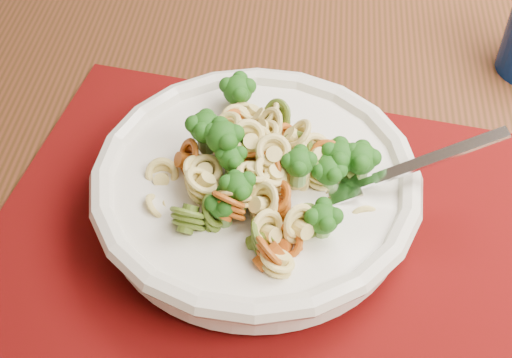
{
  "coord_description": "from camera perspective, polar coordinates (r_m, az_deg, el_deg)",
  "views": [
    {
      "loc": [
        -0.73,
        -0.21,
        1.2
      ],
      "look_at": [
        -0.73,
        0.19,
        0.76
      ],
      "focal_mm": 50.0,
      "sensor_mm": 36.0,
      "label": 1
    }
  ],
  "objects": [
    {
      "name": "pasta_bowl",
      "position": [
        0.59,
        0.0,
        -0.59
      ],
      "size": [
        0.28,
        0.28,
        0.05
      ],
      "color": "white",
      "rests_on": "placemat"
    },
    {
      "name": "pasta_broccoli_heap",
      "position": [
        0.58,
        0.0,
        0.4
      ],
      "size": [
        0.23,
        0.23,
        0.06
      ],
      "primitive_type": null,
      "color": "#D2BD68",
      "rests_on": "pasta_bowl"
    },
    {
      "name": "dining_table",
      "position": [
        0.75,
        -4.89,
        -2.01
      ],
      "size": [
        1.51,
        1.05,
        0.72
      ],
      "rotation": [
        0.0,
        0.0,
        -0.09
      ],
      "color": "#562918",
      "rests_on": "ground"
    },
    {
      "name": "fork",
      "position": [
        0.58,
        7.1,
        -0.91
      ],
      "size": [
        0.18,
        0.05,
        0.08
      ],
      "primitive_type": null,
      "rotation": [
        0.0,
        -0.35,
        0.17
      ],
      "color": "silver",
      "rests_on": "pasta_bowl"
    },
    {
      "name": "placemat",
      "position": [
        0.61,
        -0.1,
        -3.84
      ],
      "size": [
        0.5,
        0.43,
        0.0
      ],
      "primitive_type": "cube",
      "rotation": [
        0.0,
        0.0,
        -0.24
      ],
      "color": "#530307",
      "rests_on": "dining_table"
    }
  ]
}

